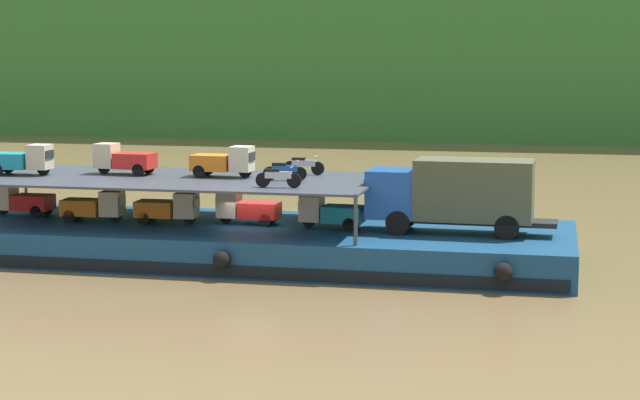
% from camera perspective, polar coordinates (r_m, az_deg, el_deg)
% --- Properties ---
extents(ground_plane, '(400.00, 400.00, 0.00)m').
position_cam_1_polar(ground_plane, '(46.66, -3.56, -3.18)').
color(ground_plane, brown).
extents(cargo_barge, '(27.43, 9.28, 1.50)m').
position_cam_1_polar(cargo_barge, '(46.49, -3.57, -2.28)').
color(cargo_barge, navy).
rests_on(cargo_barge, ground).
extents(covered_lorry, '(7.90, 2.46, 3.10)m').
position_cam_1_polar(covered_lorry, '(44.41, 7.25, 0.38)').
color(covered_lorry, '#1E4C99').
rests_on(covered_lorry, cargo_barge).
extents(cargo_rack, '(18.23, 7.90, 2.00)m').
position_cam_1_polar(cargo_rack, '(47.30, -8.02, 1.13)').
color(cargo_rack, '#383D47').
rests_on(cargo_rack, cargo_barge).
extents(mini_truck_lower_stern, '(2.74, 1.21, 1.38)m').
position_cam_1_polar(mini_truck_lower_stern, '(50.84, -15.68, -0.03)').
color(mini_truck_lower_stern, red).
rests_on(mini_truck_lower_stern, cargo_barge).
extents(mini_truck_lower_aft, '(2.79, 1.29, 1.38)m').
position_cam_1_polar(mini_truck_lower_aft, '(48.31, -12.01, -0.32)').
color(mini_truck_lower_aft, orange).
rests_on(mini_truck_lower_aft, cargo_barge).
extents(mini_truck_lower_mid, '(2.77, 1.26, 1.38)m').
position_cam_1_polar(mini_truck_lower_mid, '(47.22, -8.14, -0.41)').
color(mini_truck_lower_mid, orange).
rests_on(mini_truck_lower_mid, cargo_barge).
extents(mini_truck_lower_fore, '(2.76, 1.24, 1.38)m').
position_cam_1_polar(mini_truck_lower_fore, '(46.67, -3.92, -0.45)').
color(mini_truck_lower_fore, red).
rests_on(mini_truck_lower_fore, cargo_barge).
extents(mini_truck_lower_bow, '(2.80, 1.30, 1.38)m').
position_cam_1_polar(mini_truck_lower_bow, '(45.46, 0.57, -0.65)').
color(mini_truck_lower_bow, teal).
rests_on(mini_truck_lower_bow, cargo_barge).
extents(mini_truck_upper_stern, '(2.78, 1.27, 1.38)m').
position_cam_1_polar(mini_truck_upper_stern, '(49.57, -15.66, 2.10)').
color(mini_truck_upper_stern, teal).
rests_on(mini_truck_upper_stern, cargo_rack).
extents(mini_truck_upper_mid, '(2.79, 1.30, 1.38)m').
position_cam_1_polar(mini_truck_upper_mid, '(48.79, -10.49, 2.17)').
color(mini_truck_upper_mid, red).
rests_on(mini_truck_upper_mid, cargo_rack).
extents(mini_truck_upper_fore, '(2.77, 1.25, 1.38)m').
position_cam_1_polar(mini_truck_upper_fore, '(47.09, -5.18, 2.07)').
color(mini_truck_upper_fore, orange).
rests_on(mini_truck_upper_fore, cargo_rack).
extents(motorcycle_upper_port, '(1.90, 0.55, 0.87)m').
position_cam_1_polar(motorcycle_upper_port, '(43.33, -2.27, 1.24)').
color(motorcycle_upper_port, black).
rests_on(motorcycle_upper_port, cargo_rack).
extents(motorcycle_upper_centre, '(1.90, 0.55, 0.87)m').
position_cam_1_polar(motorcycle_upper_centre, '(45.69, -1.93, 1.59)').
color(motorcycle_upper_centre, black).
rests_on(motorcycle_upper_centre, cargo_rack).
extents(motorcycle_upper_stbd, '(1.90, 0.55, 0.87)m').
position_cam_1_polar(motorcycle_upper_stbd, '(47.92, -0.89, 1.89)').
color(motorcycle_upper_stbd, black).
rests_on(motorcycle_upper_stbd, cargo_rack).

